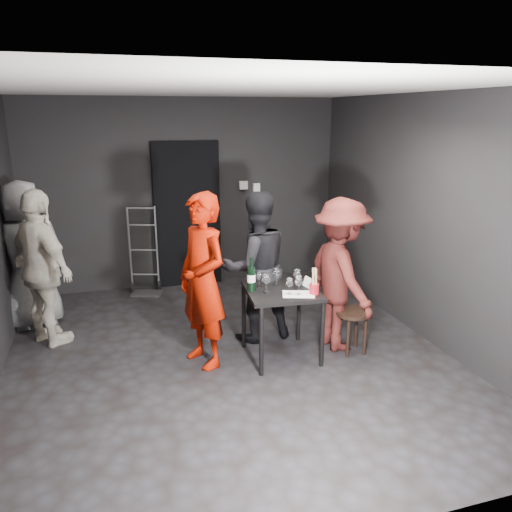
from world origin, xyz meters
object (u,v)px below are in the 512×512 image
object	(u,v)px
tasting_table	(282,298)
bystander_grey	(26,243)
breadstick_cup	(314,282)
man_maroon	(341,268)
hand_truck	(145,277)
bystander_cream	(41,257)
wine_bottle	(251,278)
woman_black	(256,258)
server_red	(202,266)
stool	(353,319)

from	to	relation	value
tasting_table	bystander_grey	bearing A→B (deg)	147.87
bystander_grey	breadstick_cup	distance (m)	3.38
breadstick_cup	man_maroon	bearing A→B (deg)	32.88
hand_truck	bystander_cream	xyz separation A→B (m)	(-1.16, -1.35, 0.78)
breadstick_cup	wine_bottle	bearing A→B (deg)	154.27
wine_bottle	hand_truck	bearing A→B (deg)	110.77
tasting_table	man_maroon	distance (m)	0.72
tasting_table	woman_black	world-z (taller)	woman_black
tasting_table	hand_truck	bearing A→B (deg)	116.56
woman_black	breadstick_cup	size ratio (longest dim) A/B	6.53
hand_truck	breadstick_cup	world-z (taller)	hand_truck
man_maroon	wine_bottle	world-z (taller)	man_maroon
bystander_grey	wine_bottle	size ratio (longest dim) A/B	6.02
wine_bottle	bystander_grey	bearing A→B (deg)	145.42
woman_black	wine_bottle	xyz separation A→B (m)	(-0.19, -0.48, -0.06)
tasting_table	bystander_cream	size ratio (longest dim) A/B	0.37
man_maroon	breadstick_cup	xyz separation A→B (m)	(-0.42, -0.27, -0.02)
man_maroon	bystander_grey	xyz separation A→B (m)	(-3.25, 1.57, 0.13)
wine_bottle	breadstick_cup	size ratio (longest dim) A/B	1.19
hand_truck	woman_black	xyz separation A→B (m)	(1.08, -1.86, 0.72)
tasting_table	woman_black	size ratio (longest dim) A/B	0.40
server_red	woman_black	world-z (taller)	server_red
woman_black	bystander_grey	xyz separation A→B (m)	(-2.46, 1.08, 0.09)
server_red	stool	bearing A→B (deg)	58.21
bystander_cream	breadstick_cup	size ratio (longest dim) A/B	6.93
man_maroon	wine_bottle	distance (m)	0.99
hand_truck	woman_black	world-z (taller)	woman_black
bystander_cream	bystander_grey	xyz separation A→B (m)	(-0.22, 0.57, 0.03)
man_maroon	breadstick_cup	distance (m)	0.50
stool	tasting_table	bearing A→B (deg)	170.94
bystander_grey	breadstick_cup	xyz separation A→B (m)	(2.84, -1.84, -0.15)
hand_truck	bystander_cream	world-z (taller)	bystander_cream
hand_truck	wine_bottle	xyz separation A→B (m)	(0.89, -2.34, 0.66)
stool	woman_black	size ratio (longest dim) A/B	0.25
hand_truck	server_red	world-z (taller)	server_red
bystander_grey	wine_bottle	world-z (taller)	bystander_grey
tasting_table	bystander_grey	world-z (taller)	bystander_grey
server_red	man_maroon	world-z (taller)	server_red
stool	server_red	distance (m)	1.70
hand_truck	bystander_grey	size ratio (longest dim) A/B	0.60
woman_black	bystander_grey	distance (m)	2.69
server_red	tasting_table	bearing A→B (deg)	58.87
hand_truck	server_red	xyz separation A→B (m)	(0.40, -2.29, 0.81)
server_red	man_maroon	xyz separation A→B (m)	(1.47, -0.06, -0.13)
breadstick_cup	tasting_table	bearing A→B (deg)	139.82
hand_truck	man_maroon	world-z (taller)	man_maroon
woman_black	wine_bottle	size ratio (longest dim) A/B	5.48
tasting_table	breadstick_cup	size ratio (longest dim) A/B	2.60
stool	hand_truck	bearing A→B (deg)	127.87
man_maroon	bystander_grey	distance (m)	3.61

